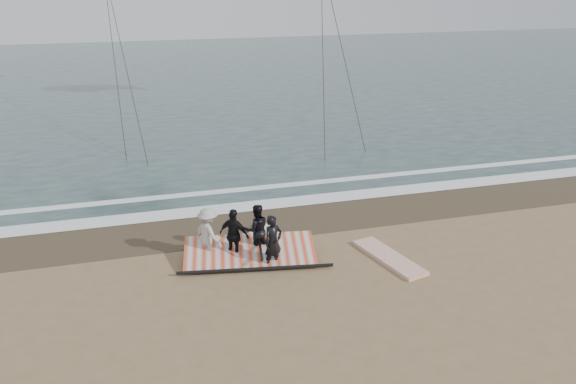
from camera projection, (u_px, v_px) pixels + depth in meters
name	position (u px, v px, depth m)	size (l,w,h in m)	color
ground	(336.00, 285.00, 14.98)	(120.00, 120.00, 0.00)	#8C704C
sea	(194.00, 77.00, 44.58)	(120.00, 54.00, 0.02)	#233838
wet_sand	(290.00, 219.00, 19.02)	(120.00, 2.80, 0.01)	#4C3D2B
foam_near	(280.00, 203.00, 20.26)	(120.00, 0.90, 0.01)	white
foam_far	(269.00, 187.00, 21.79)	(120.00, 0.45, 0.01)	white
man_main	(273.00, 242.00, 15.59)	(0.58, 0.38, 1.59)	black
board_white	(389.00, 257.00, 16.34)	(0.73, 2.61, 0.10)	silver
board_cream	(254.00, 243.00, 17.22)	(0.71, 2.65, 0.11)	beige
trio_cluster	(231.00, 233.00, 16.19)	(2.30, 1.32, 1.58)	black
sail_rig	(247.00, 252.00, 16.36)	(4.32, 2.29, 0.50)	black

